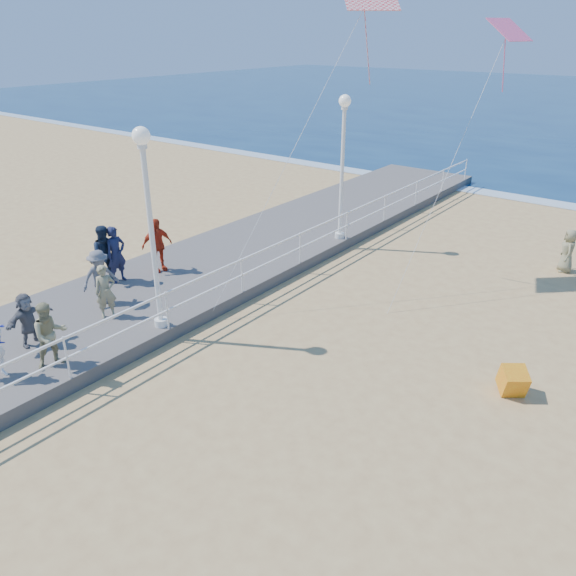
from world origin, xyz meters
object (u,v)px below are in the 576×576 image
Objects in this scene: spectator_0 at (116,254)px; beach_walker_c at (568,251)px; spectator_7 at (106,255)px; box_kite at (512,383)px; spectator_3 at (157,245)px; spectator_2 at (100,277)px; spectator_5 at (28,319)px; spectator_1 at (50,335)px; spectator_6 at (106,292)px; lamp_post_far at (343,153)px; lamp_post_mid at (149,211)px.

spectator_0 is 1.19× the size of beach_walker_c.
box_kite is at bearing -54.67° from spectator_7.
spectator_2 is at bearing -153.14° from spectator_3.
spectator_2 reaches higher than spectator_5.
spectator_1 is at bearing -131.28° from spectator_2.
box_kite is (11.54, 0.69, -1.01)m from spectator_3.
spectator_1 is 1.08× the size of beach_walker_c.
spectator_5 is 2.17m from spectator_6.
spectator_3 is 0.96× the size of spectator_7.
spectator_6 is at bearing -99.49° from lamp_post_far.
spectator_7 is at bearing 148.47° from spectator_0.
lamp_post_far is 9.99m from spectator_6.
spectator_3 is 5.37m from spectator_5.
spectator_2 reaches higher than box_kite.
spectator_1 is (-0.49, -11.88, -2.43)m from lamp_post_far.
spectator_2 is at bearing 160.28° from box_kite.
spectator_0 reaches higher than spectator_3.
spectator_3 is (-3.04, 2.55, -2.35)m from lamp_post_mid.
spectator_2 is 11.48m from box_kite.
lamp_post_mid is 3.21× the size of spectator_1.
spectator_5 is (0.56, -2.58, -0.12)m from spectator_2.
beach_walker_c is at bearing -21.13° from spectator_7.
spectator_1 reaches higher than spectator_5.
spectator_2 is at bearing -142.09° from spectator_0.
lamp_post_mid is at bearing 164.11° from box_kite.
beach_walker_c is (8.10, 14.72, -0.46)m from spectator_1.
lamp_post_mid reaches higher than spectator_1.
box_kite is at bearing -42.08° from spectator_6.
spectator_2 is at bearing -105.01° from lamp_post_far.
spectator_0 is at bearing -113.48° from lamp_post_far.
lamp_post_mid is 1.00× the size of lamp_post_far.
spectator_3 is 1.18× the size of spectator_6.
lamp_post_far is 3.74× the size of spectator_5.
spectator_5 is 2.37× the size of box_kite.
spectator_6 reaches higher than beach_walker_c.
spectator_5 reaches higher than box_kite.
lamp_post_mid is 4.15m from spectator_5.
spectator_3 is at bearing 140.01° from lamp_post_mid.
spectator_0 reaches higher than spectator_6.
spectator_3 reaches higher than spectator_5.
spectator_6 is 0.82× the size of spectator_7.
spectator_0 is 0.97× the size of spectator_7.
spectator_0 reaches higher than box_kite.
lamp_post_far is 3.45× the size of beach_walker_c.
spectator_5 is at bearing -153.28° from spectator_3.
spectator_3 is at bearing 6.29° from spectator_5.
lamp_post_mid is 2.81× the size of spectator_7.
spectator_1 is at bearing -92.37° from lamp_post_far.
lamp_post_mid is at bearing -73.81° from spectator_2.
lamp_post_far is 3.45× the size of spectator_6.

